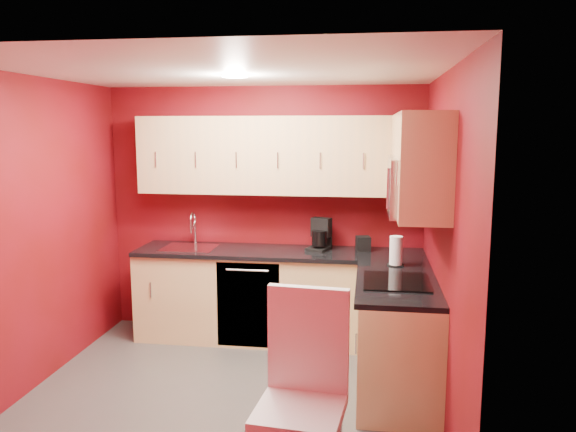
% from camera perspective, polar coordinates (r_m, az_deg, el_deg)
% --- Properties ---
extents(floor, '(3.20, 3.20, 0.00)m').
position_cam_1_polar(floor, '(4.70, -5.85, -17.49)').
color(floor, '#44413F').
rests_on(floor, ground).
extents(ceiling, '(3.20, 3.20, 0.00)m').
position_cam_1_polar(ceiling, '(4.23, -6.41, 14.47)').
color(ceiling, white).
rests_on(ceiling, wall_back).
extents(wall_back, '(3.20, 0.00, 3.20)m').
position_cam_1_polar(wall_back, '(5.74, -2.42, 0.53)').
color(wall_back, maroon).
rests_on(wall_back, floor).
extents(wall_front, '(3.20, 0.00, 3.20)m').
position_cam_1_polar(wall_front, '(2.91, -13.51, -8.09)').
color(wall_front, maroon).
rests_on(wall_front, floor).
extents(wall_left, '(0.00, 3.00, 3.00)m').
position_cam_1_polar(wall_left, '(4.94, -24.43, -1.65)').
color(wall_left, maroon).
rests_on(wall_left, floor).
extents(wall_right, '(0.00, 3.00, 3.00)m').
position_cam_1_polar(wall_right, '(4.20, 15.58, -2.92)').
color(wall_right, maroon).
rests_on(wall_right, floor).
extents(base_cabinets_back, '(2.80, 0.60, 0.87)m').
position_cam_1_polar(base_cabinets_back, '(5.60, -0.90, -8.25)').
color(base_cabinets_back, '#EDCF87').
rests_on(base_cabinets_back, floor).
extents(base_cabinets_right, '(0.60, 1.30, 0.87)m').
position_cam_1_polar(base_cabinets_right, '(4.64, 11.00, -12.12)').
color(base_cabinets_right, '#EDCF87').
rests_on(base_cabinets_right, floor).
extents(countertop_back, '(2.80, 0.63, 0.04)m').
position_cam_1_polar(countertop_back, '(5.46, -0.94, -3.73)').
color(countertop_back, black).
rests_on(countertop_back, base_cabinets_back).
extents(countertop_right, '(0.63, 1.27, 0.04)m').
position_cam_1_polar(countertop_right, '(4.48, 10.99, -6.74)').
color(countertop_right, black).
rests_on(countertop_right, base_cabinets_right).
extents(upper_cabinets_back, '(2.80, 0.35, 0.75)m').
position_cam_1_polar(upper_cabinets_back, '(5.47, -0.73, 6.18)').
color(upper_cabinets_back, tan).
rests_on(upper_cabinets_back, wall_back).
extents(upper_cabinets_right, '(0.35, 1.55, 0.75)m').
position_cam_1_polar(upper_cabinets_right, '(4.54, 13.02, 6.17)').
color(upper_cabinets_right, tan).
rests_on(upper_cabinets_right, wall_right).
extents(microwave, '(0.42, 0.76, 0.42)m').
position_cam_1_polar(microwave, '(4.31, 12.76, 3.01)').
color(microwave, silver).
rests_on(microwave, upper_cabinets_right).
extents(cooktop, '(0.50, 0.55, 0.01)m').
position_cam_1_polar(cooktop, '(4.44, 10.95, -6.55)').
color(cooktop, black).
rests_on(cooktop, countertop_right).
extents(sink, '(0.52, 0.42, 0.35)m').
position_cam_1_polar(sink, '(5.68, -9.92, -2.82)').
color(sink, silver).
rests_on(sink, countertop_back).
extents(dishwasher_front, '(0.60, 0.02, 0.82)m').
position_cam_1_polar(dishwasher_front, '(5.37, -4.07, -9.02)').
color(dishwasher_front, black).
rests_on(dishwasher_front, base_cabinets_back).
extents(downlight, '(0.20, 0.20, 0.01)m').
position_cam_1_polar(downlight, '(4.52, -5.42, 13.93)').
color(downlight, white).
rests_on(downlight, ceiling).
extents(coffee_maker, '(0.26, 0.30, 0.31)m').
position_cam_1_polar(coffee_maker, '(5.45, 3.12, -1.89)').
color(coffee_maker, black).
rests_on(coffee_maker, countertop_back).
extents(napkin_holder, '(0.15, 0.15, 0.14)m').
position_cam_1_polar(napkin_holder, '(5.49, 7.64, -2.79)').
color(napkin_holder, black).
rests_on(napkin_holder, countertop_back).
extents(paper_towel, '(0.19, 0.19, 0.26)m').
position_cam_1_polar(paper_towel, '(4.94, 10.91, -3.50)').
color(paper_towel, white).
rests_on(paper_towel, countertop_right).
extents(dining_chair, '(0.52, 0.54, 1.18)m').
position_cam_1_polar(dining_chair, '(3.28, 1.22, -18.23)').
color(dining_chair, silver).
rests_on(dining_chair, floor).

